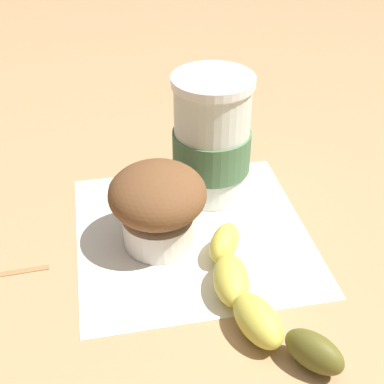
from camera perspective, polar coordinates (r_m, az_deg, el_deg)
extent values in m
plane|color=tan|center=(0.61, 0.00, -4.41)|extent=(3.00, 3.00, 0.00)
cube|color=white|center=(0.61, 0.00, -4.35)|extent=(0.31, 0.31, 0.00)
cylinder|color=silver|center=(0.64, 2.12, 5.46)|extent=(0.09, 0.09, 0.14)
cylinder|color=white|center=(0.60, 2.28, 11.77)|extent=(0.10, 0.10, 0.01)
cylinder|color=#4C754C|center=(0.65, 2.10, 4.53)|extent=(0.09, 0.09, 0.05)
cylinder|color=white|center=(0.59, -3.65, -3.76)|extent=(0.08, 0.08, 0.03)
ellipsoid|color=brown|center=(0.56, -3.83, -0.04)|extent=(0.10, 0.10, 0.06)
ellipsoid|color=#D6CC4C|center=(0.57, 3.48, -5.43)|extent=(0.06, 0.06, 0.04)
ellipsoid|color=#D6CC4C|center=(0.53, 4.04, -9.35)|extent=(0.07, 0.06, 0.04)
ellipsoid|color=#D6CC4C|center=(0.50, 7.26, -13.33)|extent=(0.07, 0.04, 0.04)
ellipsoid|color=brown|center=(0.49, 12.90, -16.27)|extent=(0.06, 0.05, 0.04)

